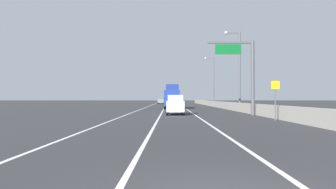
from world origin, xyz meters
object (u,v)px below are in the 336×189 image
lamp_post_right_second (238,65)px  car_black_0 (173,101)px  speed_advisory_sign (275,97)px  car_gray_1 (161,101)px  lamp_post_right_third (213,78)px  car_white_2 (175,105)px  overhead_sign_gantry (245,68)px  box_truck (172,97)px

lamp_post_right_second → car_black_0: (-8.31, 28.63, -5.08)m
speed_advisory_sign → car_black_0: bearing=98.9°
speed_advisory_sign → car_gray_1: bearing=99.1°
lamp_post_right_second → lamp_post_right_third: size_ratio=1.00×
car_gray_1 → car_white_2: bearing=-86.8°
car_gray_1 → overhead_sign_gantry: bearing=-80.2°
lamp_post_right_second → car_gray_1: bearing=103.5°
car_black_0 → box_truck: box_truck is taller
lamp_post_right_third → car_black_0: bearing=162.3°
lamp_post_right_second → lamp_post_right_third: same height
speed_advisory_sign → car_black_0: 46.59m
speed_advisory_sign → car_white_2: size_ratio=0.73×
car_white_2 → box_truck: bearing=90.6°
speed_advisory_sign → car_white_2: 11.04m
car_gray_1 → car_white_2: car_white_2 is taller
lamp_post_right_second → box_truck: lamp_post_right_second is taller
lamp_post_right_second → car_black_0: 30.24m
car_black_0 → box_truck: bearing=-91.2°
car_gray_1 → lamp_post_right_second: bearing=-76.5°
overhead_sign_gantry → speed_advisory_sign: bearing=-86.5°
lamp_post_right_second → overhead_sign_gantry: bearing=-98.7°
car_white_2 → speed_advisory_sign: bearing=-47.4°
lamp_post_right_second → lamp_post_right_third: 25.87m
lamp_post_right_third → car_black_0: lamp_post_right_third is taller
lamp_post_right_second → box_truck: bearing=136.4°
car_black_0 → box_truck: size_ratio=0.60×
speed_advisory_sign → lamp_post_right_second: (1.10, 17.40, 4.35)m
speed_advisory_sign → car_white_2: bearing=132.6°
car_white_2 → lamp_post_right_third: bearing=75.9°
overhead_sign_gantry → speed_advisory_sign: 7.87m
car_black_0 → car_white_2: bearing=-90.4°
overhead_sign_gantry → box_truck: (-7.19, 18.43, -2.91)m
overhead_sign_gantry → lamp_post_right_third: bearing=87.1°
overhead_sign_gantry → car_white_2: (-7.00, 0.83, -3.72)m
car_black_0 → speed_advisory_sign: bearing=-81.1°
car_gray_1 → box_truck: bearing=-85.7°
speed_advisory_sign → car_black_0: size_ratio=0.66×
overhead_sign_gantry → car_black_0: overhead_sign_gantry is taller
lamp_post_right_third → car_white_2: 36.61m
lamp_post_right_third → box_truck: size_ratio=1.41×
overhead_sign_gantry → car_gray_1: size_ratio=1.59×
overhead_sign_gantry → car_black_0: size_ratio=1.65×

